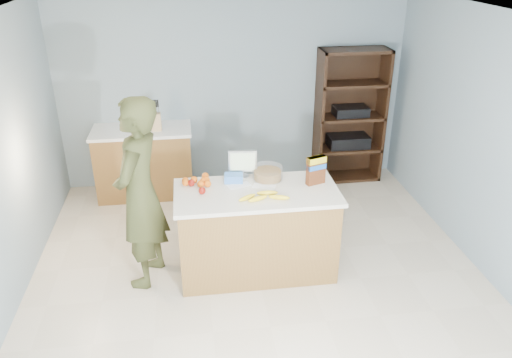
{
  "coord_description": "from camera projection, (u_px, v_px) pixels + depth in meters",
  "views": [
    {
      "loc": [
        -0.59,
        -3.86,
        3.04
      ],
      "look_at": [
        0.0,
        0.35,
        1.0
      ],
      "focal_mm": 35.0,
      "sensor_mm": 36.0,
      "label": 1
    }
  ],
  "objects": [
    {
      "name": "person",
      "position": [
        140.0,
        194.0,
        4.59
      ],
      "size": [
        0.62,
        0.78,
        1.86
      ],
      "primitive_type": "imported",
      "rotation": [
        0.0,
        0.0,
        -1.87
      ],
      "color": "#373B1D",
      "rests_on": "ground"
    },
    {
      "name": "apples",
      "position": [
        197.0,
        187.0,
        4.72
      ],
      "size": [
        0.16,
        0.25,
        0.07
      ],
      "color": "maroon",
      "rests_on": "counter_peninsula"
    },
    {
      "name": "knife_block",
      "position": [
        156.0,
        121.0,
        6.17
      ],
      "size": [
        0.12,
        0.1,
        0.31
      ],
      "color": "tan",
      "rests_on": "back_cabinet"
    },
    {
      "name": "back_cabinet",
      "position": [
        145.0,
        162.0,
        6.46
      ],
      "size": [
        1.24,
        0.62,
        0.9
      ],
      "color": "brown",
      "rests_on": "ground"
    },
    {
      "name": "counter_peninsula",
      "position": [
        257.0,
        234.0,
        4.93
      ],
      "size": [
        1.56,
        0.76,
        0.9
      ],
      "color": "brown",
      "rests_on": "ground"
    },
    {
      "name": "tv",
      "position": [
        243.0,
        162.0,
        4.93
      ],
      "size": [
        0.28,
        0.12,
        0.28
      ],
      "color": "silver",
      "rests_on": "counter_peninsula"
    },
    {
      "name": "cereal_box",
      "position": [
        316.0,
        168.0,
        4.79
      ],
      "size": [
        0.2,
        0.13,
        0.28
      ],
      "color": "#592B14",
      "rests_on": "counter_peninsula"
    },
    {
      "name": "bananas",
      "position": [
        263.0,
        197.0,
        4.57
      ],
      "size": [
        0.49,
        0.19,
        0.04
      ],
      "color": "yellow",
      "rests_on": "counter_peninsula"
    },
    {
      "name": "blue_carton",
      "position": [
        234.0,
        178.0,
        4.88
      ],
      "size": [
        0.19,
        0.14,
        0.08
      ],
      "primitive_type": "cube",
      "rotation": [
        0.0,
        0.0,
        -0.13
      ],
      "color": "blue",
      "rests_on": "counter_peninsula"
    },
    {
      "name": "salad_bowl",
      "position": [
        268.0,
        174.0,
        4.93
      ],
      "size": [
        0.3,
        0.3,
        0.13
      ],
      "color": "#267219",
      "rests_on": "counter_peninsula"
    },
    {
      "name": "envelopes",
      "position": [
        252.0,
        186.0,
        4.81
      ],
      "size": [
        0.48,
        0.23,
        0.0
      ],
      "color": "white",
      "rests_on": "counter_peninsula"
    },
    {
      "name": "walls",
      "position": [
        262.0,
        126.0,
        4.13
      ],
      "size": [
        4.52,
        5.02,
        2.51
      ],
      "color": "gray",
      "rests_on": "ground"
    },
    {
      "name": "floor",
      "position": [
        261.0,
        287.0,
        4.84
      ],
      "size": [
        4.5,
        5.0,
        0.02
      ],
      "primitive_type": "cube",
      "color": "beige",
      "rests_on": "ground"
    },
    {
      "name": "shelving_unit",
      "position": [
        349.0,
        118.0,
        6.76
      ],
      "size": [
        0.9,
        0.4,
        1.8
      ],
      "color": "black",
      "rests_on": "ground"
    },
    {
      "name": "oranges",
      "position": [
        199.0,
        181.0,
        4.83
      ],
      "size": [
        0.28,
        0.24,
        0.07
      ],
      "color": "orange",
      "rests_on": "counter_peninsula"
    }
  ]
}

